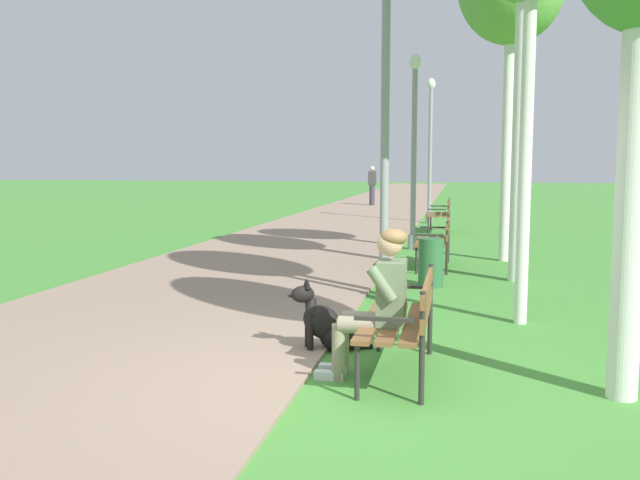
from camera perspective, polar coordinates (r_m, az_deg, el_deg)
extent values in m
plane|color=#478E38|center=(5.60, 1.79, -12.08)|extent=(120.00, 120.00, 0.00)
cube|color=gray|center=(29.49, 4.97, 2.95)|extent=(4.35, 60.00, 0.04)
cube|color=brown|center=(5.86, 4.35, -6.71)|extent=(0.14, 1.50, 0.04)
cube|color=brown|center=(5.84, 6.06, -6.77)|extent=(0.14, 1.50, 0.04)
cube|color=brown|center=(5.82, 7.79, -6.83)|extent=(0.14, 1.50, 0.04)
cube|color=brown|center=(5.79, 8.85, -5.51)|extent=(0.04, 1.50, 0.11)
cube|color=brown|center=(5.75, 8.88, -3.75)|extent=(0.04, 1.50, 0.11)
cylinder|color=#2D2B28|center=(6.58, 4.88, -7.27)|extent=(0.04, 0.04, 0.45)
cylinder|color=#2D2B28|center=(6.50, 9.12, -5.69)|extent=(0.04, 0.04, 0.85)
cube|color=#2D2B28|center=(6.47, 6.67, -3.85)|extent=(0.45, 0.04, 0.03)
cylinder|color=#2D2B28|center=(5.26, 3.09, -10.77)|extent=(0.04, 0.04, 0.45)
cylinder|color=#2D2B28|center=(5.16, 8.45, -8.87)|extent=(0.04, 0.04, 0.85)
cube|color=#2D2B28|center=(5.13, 5.34, -6.55)|extent=(0.45, 0.04, 0.03)
cube|color=brown|center=(11.84, 8.33, -0.11)|extent=(0.14, 1.50, 0.04)
cube|color=brown|center=(11.83, 9.18, -0.13)|extent=(0.14, 1.50, 0.04)
cube|color=brown|center=(11.82, 10.03, -0.15)|extent=(0.14, 1.50, 0.04)
cube|color=brown|center=(11.80, 10.55, 0.52)|extent=(0.04, 1.50, 0.11)
cube|color=brown|center=(11.79, 10.57, 1.39)|extent=(0.04, 1.50, 0.11)
cylinder|color=#2D2B28|center=(12.55, 8.38, -0.78)|extent=(0.04, 0.04, 0.45)
cylinder|color=#2D2B28|center=(12.51, 10.59, 0.08)|extent=(0.04, 0.04, 0.85)
cube|color=#2D2B28|center=(12.49, 9.33, 1.05)|extent=(0.45, 0.04, 0.03)
cylinder|color=#2D2B28|center=(11.18, 7.98, -1.64)|extent=(0.04, 0.04, 0.45)
cylinder|color=#2D2B28|center=(11.14, 10.46, -0.68)|extent=(0.04, 0.04, 0.85)
cube|color=#2D2B28|center=(11.12, 9.04, 0.40)|extent=(0.45, 0.04, 0.03)
cube|color=brown|center=(18.05, 9.16, 2.10)|extent=(0.14, 1.50, 0.04)
cube|color=brown|center=(18.04, 9.71, 2.09)|extent=(0.14, 1.50, 0.04)
cube|color=brown|center=(18.04, 10.27, 2.07)|extent=(0.14, 1.50, 0.04)
cube|color=brown|center=(18.03, 10.61, 2.51)|extent=(0.04, 1.50, 0.11)
cube|color=brown|center=(18.02, 10.62, 3.08)|extent=(0.04, 1.50, 0.11)
cylinder|color=#2D2B28|center=(18.76, 9.16, 1.57)|extent=(0.04, 0.04, 0.45)
cylinder|color=#2D2B28|center=(18.73, 10.64, 2.15)|extent=(0.04, 0.04, 0.85)
cube|color=#2D2B28|center=(18.72, 9.79, 2.79)|extent=(0.45, 0.04, 0.03)
cylinder|color=#2D2B28|center=(17.38, 8.96, 1.19)|extent=(0.04, 0.04, 0.45)
cylinder|color=#2D2B28|center=(17.35, 10.56, 1.82)|extent=(0.04, 0.04, 0.85)
cube|color=#2D2B28|center=(17.34, 9.65, 2.51)|extent=(0.45, 0.04, 0.03)
cylinder|color=gray|center=(5.81, 3.94, -6.61)|extent=(0.42, 0.14, 0.14)
cylinder|color=gray|center=(5.90, 1.88, -8.76)|extent=(0.11, 0.11, 0.47)
cube|color=silver|center=(5.97, 1.10, -10.57)|extent=(0.24, 0.09, 0.07)
cylinder|color=gray|center=(5.62, 3.67, -7.06)|extent=(0.42, 0.14, 0.14)
cylinder|color=gray|center=(5.71, 1.54, -9.27)|extent=(0.11, 0.11, 0.47)
cube|color=silver|center=(5.78, 0.74, -11.14)|extent=(0.24, 0.09, 0.07)
cube|color=#6B7F5B|center=(5.64, 5.95, -4.34)|extent=(0.22, 0.36, 0.52)
cylinder|color=#6B7F5B|center=(5.82, 5.57, -2.99)|extent=(0.25, 0.09, 0.30)
cylinder|color=#6B7F5B|center=(5.43, 5.12, -3.67)|extent=(0.25, 0.09, 0.30)
sphere|color=tan|center=(5.58, 5.79, -0.29)|extent=(0.21, 0.21, 0.21)
ellipsoid|color=olive|center=(5.57, 6.11, 0.21)|extent=(0.22, 0.23, 0.14)
ellipsoid|color=black|center=(6.59, 1.51, -7.81)|extent=(0.44, 0.40, 0.32)
ellipsoid|color=black|center=(6.52, 0.22, -6.82)|extent=(0.55, 0.40, 0.48)
ellipsoid|color=black|center=(6.53, 0.65, -6.47)|extent=(0.40, 0.32, 0.27)
cylinder|color=black|center=(6.58, -1.01, -7.56)|extent=(0.06, 0.06, 0.38)
cylinder|color=black|center=(6.46, -0.81, -7.81)|extent=(0.06, 0.06, 0.38)
cylinder|color=black|center=(6.47, -0.74, -5.61)|extent=(0.17, 0.20, 0.19)
ellipsoid|color=black|center=(6.43, -1.44, -4.51)|extent=(0.26, 0.22, 0.16)
cone|color=black|center=(6.42, -2.32, -4.63)|extent=(0.13, 0.12, 0.09)
cone|color=black|center=(6.46, -1.17, -3.55)|extent=(0.06, 0.06, 0.09)
cone|color=black|center=(6.38, -1.02, -3.69)|extent=(0.06, 0.06, 0.09)
cylinder|color=black|center=(6.67, 3.20, -8.84)|extent=(0.27, 0.15, 0.04)
cylinder|color=gray|center=(9.06, 5.27, -3.98)|extent=(0.20, 0.20, 0.30)
cylinder|color=gray|center=(8.91, 5.39, 8.04)|extent=(0.11, 0.11, 4.07)
cylinder|color=gray|center=(14.36, 7.67, -0.16)|extent=(0.20, 0.20, 0.30)
cylinder|color=gray|center=(14.27, 7.77, 6.59)|extent=(0.11, 0.11, 3.68)
ellipsoid|color=silver|center=(14.42, 7.89, 14.41)|extent=(0.24, 0.24, 0.32)
cylinder|color=gray|center=(20.65, 9.01, 1.80)|extent=(0.20, 0.20, 0.30)
cylinder|color=gray|center=(20.59, 9.10, 6.85)|extent=(0.11, 0.11, 3.94)
ellipsoid|color=silver|center=(20.71, 9.21, 12.64)|extent=(0.24, 0.24, 0.32)
cylinder|color=silver|center=(5.56, 24.42, 4.46)|extent=(0.23, 0.23, 3.29)
cylinder|color=silver|center=(7.85, 16.69, 7.99)|extent=(0.14, 0.14, 4.06)
cylinder|color=silver|center=(10.71, 16.21, 9.03)|extent=(0.22, 0.22, 4.63)
cylinder|color=silver|center=(12.89, 15.22, 7.76)|extent=(0.18, 0.18, 4.27)
cylinder|color=#2D6638|center=(10.04, 9.17, -1.86)|extent=(0.36, 0.36, 0.70)
cylinder|color=#383842|center=(28.60, 4.33, 3.70)|extent=(0.22, 0.22, 0.88)
cube|color=#3F3F42|center=(28.58, 4.34, 5.14)|extent=(0.32, 0.20, 0.56)
sphere|color=beige|center=(28.57, 4.35, 5.92)|extent=(0.20, 0.20, 0.20)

